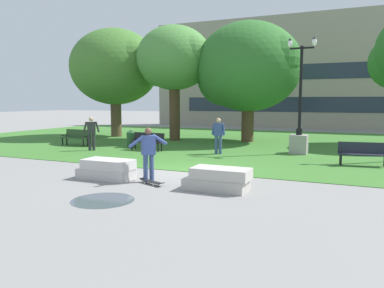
% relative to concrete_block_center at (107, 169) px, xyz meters
% --- Properties ---
extents(ground_plane, '(140.00, 140.00, 0.00)m').
position_rel_concrete_block_center_xyz_m(ground_plane, '(1.74, 2.06, -0.31)').
color(ground_plane, gray).
extents(grass_lawn, '(40.00, 20.00, 0.02)m').
position_rel_concrete_block_center_xyz_m(grass_lawn, '(1.74, 12.06, -0.30)').
color(grass_lawn, '#3D752D').
rests_on(grass_lawn, ground).
extents(concrete_block_center, '(1.82, 0.90, 0.64)m').
position_rel_concrete_block_center_xyz_m(concrete_block_center, '(0.00, 0.00, 0.00)').
color(concrete_block_center, '#BCB7B2').
rests_on(concrete_block_center, ground).
extents(concrete_block_left, '(1.87, 0.90, 0.64)m').
position_rel_concrete_block_center_xyz_m(concrete_block_left, '(3.87, -0.01, 0.00)').
color(concrete_block_left, '#B2ADA3').
rests_on(concrete_block_left, ground).
extents(person_skateboarder, '(0.74, 1.32, 1.71)m').
position_rel_concrete_block_center_xyz_m(person_skateboarder, '(1.50, 0.12, 0.67)').
color(person_skateboarder, '#384C7A').
rests_on(person_skateboarder, ground).
extents(skateboard, '(1.02, 0.58, 0.14)m').
position_rel_concrete_block_center_xyz_m(skateboard, '(1.78, -0.18, -0.22)').
color(skateboard, black).
rests_on(skateboard, ground).
extents(puddle, '(1.62, 1.62, 0.01)m').
position_rel_concrete_block_center_xyz_m(puddle, '(1.53, -2.28, -0.30)').
color(puddle, '#47515B').
rests_on(puddle, ground).
extents(park_bench_near_left, '(1.85, 0.74, 0.90)m').
position_rel_concrete_block_center_xyz_m(park_bench_near_left, '(7.70, 6.00, 0.23)').
color(park_bench_near_left, '#1E232D').
rests_on(park_bench_near_left, grass_lawn).
extents(park_bench_near_right, '(1.83, 0.65, 0.90)m').
position_rel_concrete_block_center_xyz_m(park_bench_near_right, '(-2.27, 6.49, 0.23)').
color(park_bench_near_right, black).
rests_on(park_bench_near_right, grass_lawn).
extents(park_bench_far_left, '(1.84, 0.67, 0.90)m').
position_rel_concrete_block_center_xyz_m(park_bench_far_left, '(-7.08, 6.74, 0.23)').
color(park_bench_far_left, '#284723').
rests_on(park_bench_far_left, grass_lawn).
extents(lamp_post_left, '(1.32, 0.80, 5.46)m').
position_rel_concrete_block_center_xyz_m(lamp_post_left, '(4.95, 8.43, 0.81)').
color(lamp_post_left, gray).
rests_on(lamp_post_left, grass_lawn).
extents(tree_far_left, '(6.70, 6.38, 7.30)m').
position_rel_concrete_block_center_xyz_m(tree_far_left, '(1.19, 12.68, 4.22)').
color(tree_far_left, '#4C3823').
rests_on(tree_far_left, grass_lawn).
extents(tree_near_left, '(4.97, 4.74, 7.22)m').
position_rel_concrete_block_center_xyz_m(tree_near_left, '(-3.31, 11.62, 4.83)').
color(tree_near_left, '#4C3823').
rests_on(tree_near_left, grass_lawn).
extents(tree_near_right, '(6.48, 6.17, 7.50)m').
position_rel_concrete_block_center_xyz_m(tree_near_right, '(-8.27, 12.26, 4.51)').
color(tree_near_right, brown).
rests_on(tree_near_right, grass_lawn).
extents(trash_bin, '(0.49, 0.49, 0.96)m').
position_rel_concrete_block_center_xyz_m(trash_bin, '(-3.79, 7.33, 0.20)').
color(trash_bin, '#234C28').
rests_on(trash_bin, grass_lawn).
extents(person_bystander_near_lawn, '(0.63, 0.72, 1.71)m').
position_rel_concrete_block_center_xyz_m(person_bystander_near_lawn, '(-4.90, 5.38, 0.68)').
color(person_bystander_near_lawn, '#28282D').
rests_on(person_bystander_near_lawn, grass_lawn).
extents(person_bystander_far_lawn, '(0.69, 0.28, 1.71)m').
position_rel_concrete_block_center_xyz_m(person_bystander_far_lawn, '(1.45, 6.75, 0.68)').
color(person_bystander_far_lawn, '#384C7A').
rests_on(person_bystander_far_lawn, grass_lawn).
extents(building_facade_distant, '(28.50, 1.03, 10.51)m').
position_rel_concrete_block_center_xyz_m(building_facade_distant, '(2.02, 26.56, 4.94)').
color(building_facade_distant, gray).
rests_on(building_facade_distant, ground).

